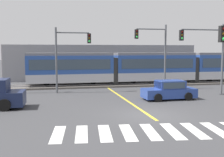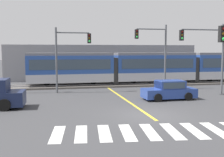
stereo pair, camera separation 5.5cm
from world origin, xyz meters
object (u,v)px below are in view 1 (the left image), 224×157
Objects in this scene: light_rail_tram at (154,66)px; traffic_light_mid_right at (208,48)px; sedan_crossing at (169,91)px; traffic_light_far_right at (156,47)px; traffic_light_far_left at (68,50)px.

traffic_light_mid_right is at bearing -75.89° from light_rail_tram.
traffic_light_mid_right is (4.33, 1.64, 3.38)m from sedan_crossing.
light_rail_tram is at bearing 76.25° from sedan_crossing.
traffic_light_far_right reaches higher than sedan_crossing.
light_rail_tram is at bearing 104.11° from traffic_light_mid_right.
traffic_light_mid_right is at bearing 20.75° from sedan_crossing.
traffic_light_far_right is at bearing 80.33° from sedan_crossing.
sedan_crossing is 0.66× the size of traffic_light_far_right.
sedan_crossing is 5.74m from traffic_light_mid_right.
sedan_crossing is (-2.34, -9.57, -1.35)m from light_rail_tram.
traffic_light_mid_right is (3.39, -3.88, -0.09)m from traffic_light_far_right.
traffic_light_far_right is (-1.40, -4.04, 2.12)m from light_rail_tram.
traffic_light_far_left is at bearing 163.17° from traffic_light_mid_right.
sedan_crossing is 6.59m from traffic_light_far_right.
traffic_light_far_left reaches higher than light_rail_tram.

